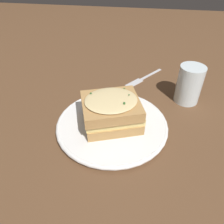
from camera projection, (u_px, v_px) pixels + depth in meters
ground_plane at (116, 137)px, 0.52m from camera, size 2.40×2.40×0.00m
dinner_plate at (112, 125)px, 0.54m from camera, size 0.27×0.27×0.02m
sandwich at (112, 111)px, 0.51m from camera, size 0.16×0.15×0.08m
water_glass at (189, 84)px, 0.60m from camera, size 0.07×0.07×0.11m
fork at (141, 79)px, 0.72m from camera, size 0.12×0.14×0.00m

